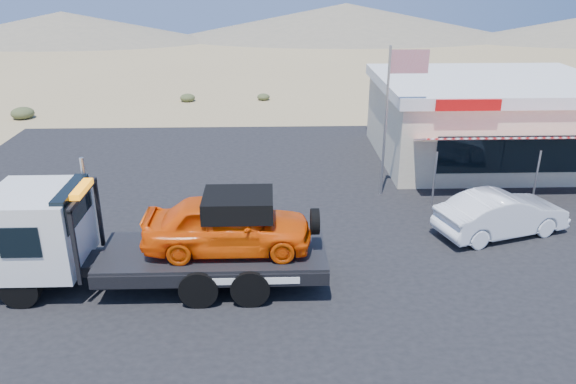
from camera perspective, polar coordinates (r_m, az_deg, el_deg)
The scene contains 7 objects.
ground at distance 18.99m, azimuth -2.18°, elevation -5.60°, with size 120.00×120.00×0.00m, color #9E8559.
asphalt_lot at distance 21.76m, azimuth 3.12°, elevation -1.81°, with size 32.00×24.00×0.02m, color black.
tow_truck at distance 16.58m, azimuth -13.66°, elevation -4.07°, with size 9.37×2.78×3.13m.
white_sedan at distance 20.85m, azimuth 20.87°, elevation -2.10°, with size 1.62×4.66×1.54m, color silver.
jerky_store at distance 28.59m, azimuth 19.54°, elevation 7.04°, with size 10.40×9.97×3.90m.
flagpole at distance 22.41m, azimuth 10.59°, elevation 8.71°, with size 1.55×0.10×6.00m.
distant_hills at distance 72.96m, azimuth -10.06°, elevation 16.39°, with size 126.00×48.00×4.20m.
Camera 1 is at (0.19, -16.80, 8.85)m, focal length 35.00 mm.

